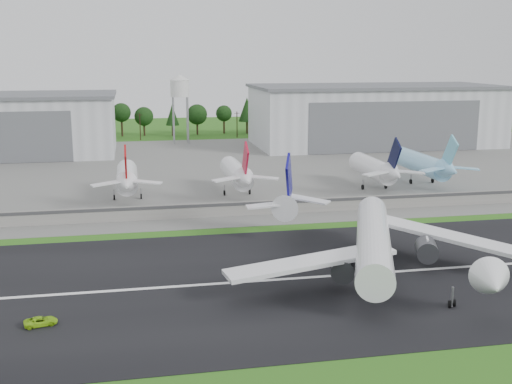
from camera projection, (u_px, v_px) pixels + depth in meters
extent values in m
plane|color=#276A19|center=(308.00, 301.00, 100.42)|extent=(600.00, 600.00, 0.00)
cube|color=black|center=(292.00, 279.00, 110.00)|extent=(320.00, 60.00, 0.10)
cube|color=white|center=(292.00, 279.00, 109.99)|extent=(220.00, 1.00, 0.02)
cube|color=slate|center=(212.00, 169.00, 215.52)|extent=(320.00, 150.00, 0.10)
cube|color=gray|center=(246.00, 209.00, 152.81)|extent=(240.00, 0.50, 3.50)
cube|color=#38383A|center=(246.00, 204.00, 152.26)|extent=(240.00, 0.12, 0.70)
cube|color=silver|center=(374.00, 117.00, 270.28)|extent=(100.00, 45.00, 24.00)
cube|color=#595B60|center=(376.00, 86.00, 267.62)|extent=(102.00, 47.00, 1.20)
cube|color=#595B60|center=(396.00, 127.00, 248.96)|extent=(70.00, 0.30, 19.68)
cylinder|color=#99999E|center=(174.00, 121.00, 271.38)|extent=(0.50, 0.50, 20.00)
cylinder|color=#99999E|center=(187.00, 119.00, 278.27)|extent=(0.50, 0.50, 20.00)
cylinder|color=silver|center=(180.00, 88.00, 271.98)|extent=(8.00, 8.00, 7.00)
cone|color=silver|center=(180.00, 77.00, 270.99)|extent=(8.40, 8.40, 2.40)
cylinder|color=white|center=(373.00, 240.00, 111.43)|extent=(20.87, 43.24, 5.80)
cone|color=white|center=(493.00, 283.00, 90.62)|extent=(7.54, 7.65, 5.80)
cone|color=white|center=(287.00, 204.00, 133.23)|extent=(8.32, 10.36, 5.51)
cube|color=navy|center=(289.00, 179.00, 131.69)|extent=(3.81, 9.11, 11.13)
cube|color=white|center=(442.00, 235.00, 117.62)|extent=(22.65, 24.61, 2.65)
cylinder|color=#333338|center=(427.00, 250.00, 113.89)|extent=(5.49, 6.48, 3.80)
cube|color=white|center=(308.00, 199.00, 135.29)|extent=(9.04, 8.11, 0.98)
cube|color=white|center=(310.00, 262.00, 102.24)|extent=(28.46, 9.09, 2.65)
cylinder|color=#333338|center=(343.00, 268.00, 104.15)|extent=(5.49, 6.48, 3.80)
cube|color=white|center=(268.00, 205.00, 130.16)|extent=(9.14, 3.60, 0.98)
cube|color=#99999E|center=(388.00, 271.00, 109.05)|extent=(19.89, 31.60, 3.20)
cylinder|color=black|center=(341.00, 269.00, 112.74)|extent=(0.90, 1.54, 1.50)
imported|color=#90CF18|center=(41.00, 321.00, 90.88)|extent=(5.00, 3.15, 1.29)
cylinder|color=white|center=(127.00, 177.00, 170.72)|extent=(5.59, 24.00, 5.59)
cone|color=white|center=(127.00, 185.00, 155.64)|extent=(5.31, 7.00, 5.31)
cube|color=#9F0C0E|center=(126.00, 165.00, 155.11)|extent=(0.45, 8.59, 10.02)
cylinder|color=#99999E|center=(114.00, 195.00, 169.05)|extent=(0.32, 0.32, 3.00)
cylinder|color=#99999E|center=(141.00, 194.00, 170.36)|extent=(0.32, 0.32, 3.00)
cylinder|color=black|center=(114.00, 197.00, 169.19)|extent=(0.40, 1.40, 1.40)
cylinder|color=white|center=(236.00, 173.00, 176.25)|extent=(5.63, 24.00, 5.63)
cone|color=white|center=(246.00, 180.00, 161.17)|extent=(5.35, 7.00, 5.35)
cube|color=#B40D2A|center=(245.00, 161.00, 160.64)|extent=(0.45, 8.59, 10.02)
cylinder|color=#99999E|center=(224.00, 190.00, 174.59)|extent=(0.32, 0.32, 3.00)
cylinder|color=#99999E|center=(250.00, 189.00, 175.90)|extent=(0.32, 0.32, 3.00)
cylinder|color=black|center=(224.00, 193.00, 174.73)|extent=(0.40, 1.40, 1.40)
cylinder|color=white|center=(372.00, 168.00, 183.72)|extent=(5.71, 24.00, 5.71)
cone|color=white|center=(394.00, 174.00, 168.64)|extent=(5.43, 7.00, 5.43)
cube|color=black|center=(394.00, 156.00, 168.11)|extent=(0.45, 8.59, 10.02)
cylinder|color=#99999E|center=(363.00, 185.00, 182.06)|extent=(0.32, 0.32, 3.00)
cylinder|color=#99999E|center=(386.00, 184.00, 183.38)|extent=(0.32, 0.32, 3.00)
cylinder|color=black|center=(363.00, 187.00, 182.21)|extent=(0.40, 1.40, 1.40)
cylinder|color=#8FD1F8|center=(420.00, 163.00, 191.68)|extent=(5.89, 30.00, 5.89)
cone|color=#8FD1F8|center=(450.00, 170.00, 173.72)|extent=(5.60, 7.00, 5.60)
cube|color=#67B9D3|center=(450.00, 153.00, 173.19)|extent=(0.45, 8.59, 10.02)
cylinder|color=#99999E|center=(411.00, 179.00, 190.04)|extent=(0.32, 0.32, 3.00)
cylinder|color=#99999E|center=(433.00, 178.00, 191.36)|extent=(0.32, 0.32, 3.00)
cylinder|color=black|center=(411.00, 181.00, 190.19)|extent=(0.40, 1.40, 1.40)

